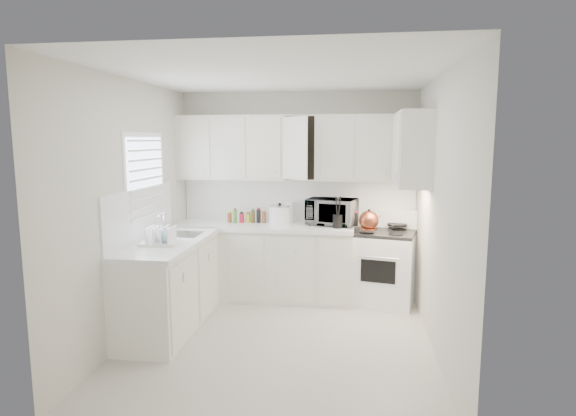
% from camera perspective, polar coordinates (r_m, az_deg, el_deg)
% --- Properties ---
extents(floor, '(3.20, 3.20, 0.00)m').
position_cam_1_polar(floor, '(4.93, -1.16, -15.73)').
color(floor, '#BCB8AC').
rests_on(floor, ground).
extents(ceiling, '(3.20, 3.20, 0.00)m').
position_cam_1_polar(ceiling, '(4.54, -1.26, 15.80)').
color(ceiling, white).
rests_on(ceiling, ground).
extents(wall_back, '(3.00, 0.00, 3.00)m').
position_cam_1_polar(wall_back, '(6.13, 1.16, 1.65)').
color(wall_back, beige).
rests_on(wall_back, ground).
extents(wall_front, '(3.00, 0.00, 3.00)m').
position_cam_1_polar(wall_front, '(3.02, -6.04, -5.23)').
color(wall_front, beige).
rests_on(wall_front, ground).
extents(wall_left, '(0.00, 3.20, 3.20)m').
position_cam_1_polar(wall_left, '(5.02, -18.38, -0.23)').
color(wall_left, beige).
rests_on(wall_left, ground).
extents(wall_right, '(0.00, 3.20, 3.20)m').
position_cam_1_polar(wall_right, '(4.57, 17.70, -0.99)').
color(wall_right, beige).
rests_on(wall_right, ground).
extents(window_blinds, '(0.06, 0.96, 1.06)m').
position_cam_1_polar(window_blinds, '(5.29, -16.64, 2.99)').
color(window_blinds, white).
rests_on(window_blinds, wall_left).
extents(lower_cabinets_back, '(2.22, 0.60, 0.90)m').
position_cam_1_polar(lower_cabinets_back, '(6.05, -2.90, -6.63)').
color(lower_cabinets_back, beige).
rests_on(lower_cabinets_back, floor).
extents(lower_cabinets_left, '(0.60, 1.60, 0.90)m').
position_cam_1_polar(lower_cabinets_left, '(5.26, -14.01, -9.18)').
color(lower_cabinets_left, beige).
rests_on(lower_cabinets_left, floor).
extents(countertop_back, '(2.24, 0.64, 0.05)m').
position_cam_1_polar(countertop_back, '(5.94, -2.95, -2.23)').
color(countertop_back, silver).
rests_on(countertop_back, lower_cabinets_back).
extents(countertop_left, '(0.64, 1.62, 0.05)m').
position_cam_1_polar(countertop_left, '(5.14, -14.09, -4.12)').
color(countertop_left, silver).
rests_on(countertop_left, lower_cabinets_left).
extents(backsplash_back, '(2.98, 0.02, 0.55)m').
position_cam_1_polar(backsplash_back, '(6.13, 1.14, 0.94)').
color(backsplash_back, silver).
rests_on(backsplash_back, wall_back).
extents(backsplash_left, '(0.02, 1.60, 0.55)m').
position_cam_1_polar(backsplash_left, '(5.20, -17.28, -0.73)').
color(backsplash_left, silver).
rests_on(backsplash_left, wall_left).
extents(upper_cabinets_back, '(3.00, 0.33, 0.80)m').
position_cam_1_polar(upper_cabinets_back, '(5.95, 0.98, 3.39)').
color(upper_cabinets_back, beige).
rests_on(upper_cabinets_back, wall_back).
extents(upper_cabinets_right, '(0.33, 0.90, 0.80)m').
position_cam_1_polar(upper_cabinets_right, '(5.33, 14.57, 2.56)').
color(upper_cabinets_right, beige).
rests_on(upper_cabinets_right, wall_right).
extents(sink, '(0.42, 0.38, 0.30)m').
position_cam_1_polar(sink, '(5.43, -12.77, -1.86)').
color(sink, gray).
rests_on(sink, countertop_left).
extents(stove, '(0.86, 0.75, 1.15)m').
position_cam_1_polar(stove, '(5.94, 11.27, -5.85)').
color(stove, white).
rests_on(stove, floor).
extents(tea_kettle, '(0.34, 0.31, 0.27)m').
position_cam_1_polar(tea_kettle, '(5.67, 9.69, -1.32)').
color(tea_kettle, maroon).
rests_on(tea_kettle, stove).
extents(frying_pan, '(0.39, 0.47, 0.04)m').
position_cam_1_polar(frying_pan, '(6.03, 13.00, -1.90)').
color(frying_pan, black).
rests_on(frying_pan, stove).
extents(microwave, '(0.65, 0.46, 0.40)m').
position_cam_1_polar(microwave, '(5.92, 5.29, -0.10)').
color(microwave, gray).
rests_on(microwave, countertop_back).
extents(rice_cooker, '(0.33, 0.33, 0.27)m').
position_cam_1_polar(rice_cooker, '(5.93, -1.00, -0.68)').
color(rice_cooker, white).
rests_on(rice_cooker, countertop_back).
extents(paper_towel, '(0.12, 0.12, 0.27)m').
position_cam_1_polar(paper_towel, '(6.03, 0.22, -0.51)').
color(paper_towel, white).
rests_on(paper_towel, countertop_back).
extents(utensil_crock, '(0.15, 0.15, 0.39)m').
position_cam_1_polar(utensil_crock, '(5.70, 6.01, -0.45)').
color(utensil_crock, black).
rests_on(utensil_crock, countertop_back).
extents(dish_rack, '(0.39, 0.30, 0.21)m').
position_cam_1_polar(dish_rack, '(4.96, -15.14, -3.07)').
color(dish_rack, white).
rests_on(dish_rack, countertop_left).
extents(spice_left_0, '(0.06, 0.06, 0.13)m').
position_cam_1_polar(spice_left_0, '(6.15, -6.94, -1.06)').
color(spice_left_0, brown).
rests_on(spice_left_0, countertop_back).
extents(spice_left_1, '(0.06, 0.06, 0.13)m').
position_cam_1_polar(spice_left_1, '(6.05, -6.47, -1.22)').
color(spice_left_1, '#44832B').
rests_on(spice_left_1, countertop_back).
extents(spice_left_2, '(0.06, 0.06, 0.13)m').
position_cam_1_polar(spice_left_2, '(6.11, -5.58, -1.10)').
color(spice_left_2, red).
rests_on(spice_left_2, countertop_back).
extents(spice_left_3, '(0.06, 0.06, 0.13)m').
position_cam_1_polar(spice_left_3, '(6.01, -5.08, -1.25)').
color(spice_left_3, '#B7C62E').
rests_on(spice_left_3, countertop_back).
extents(spice_left_4, '(0.06, 0.06, 0.13)m').
position_cam_1_polar(spice_left_4, '(6.08, -4.20, -1.13)').
color(spice_left_4, '#514317').
rests_on(spice_left_4, countertop_back).
extents(spice_left_5, '(0.06, 0.06, 0.13)m').
position_cam_1_polar(spice_left_5, '(5.98, -3.68, -1.29)').
color(spice_left_5, black).
rests_on(spice_left_5, countertop_back).
extents(spice_left_6, '(0.06, 0.06, 0.13)m').
position_cam_1_polar(spice_left_6, '(6.05, -2.81, -1.17)').
color(spice_left_6, brown).
rests_on(spice_left_6, countertop_back).
extents(sauce_right_0, '(0.06, 0.06, 0.19)m').
position_cam_1_polar(sauce_right_0, '(5.99, 6.52, -1.02)').
color(sauce_right_0, red).
rests_on(sauce_right_0, countertop_back).
extents(sauce_right_1, '(0.06, 0.06, 0.19)m').
position_cam_1_polar(sauce_right_1, '(5.92, 7.03, -1.13)').
color(sauce_right_1, '#B7C62E').
rests_on(sauce_right_1, countertop_back).
extents(sauce_right_2, '(0.06, 0.06, 0.19)m').
position_cam_1_polar(sauce_right_2, '(5.98, 7.57, -1.04)').
color(sauce_right_2, '#514317').
rests_on(sauce_right_2, countertop_back).
extents(sauce_right_3, '(0.06, 0.06, 0.19)m').
position_cam_1_polar(sauce_right_3, '(5.92, 8.10, -1.15)').
color(sauce_right_3, black).
rests_on(sauce_right_3, countertop_back).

